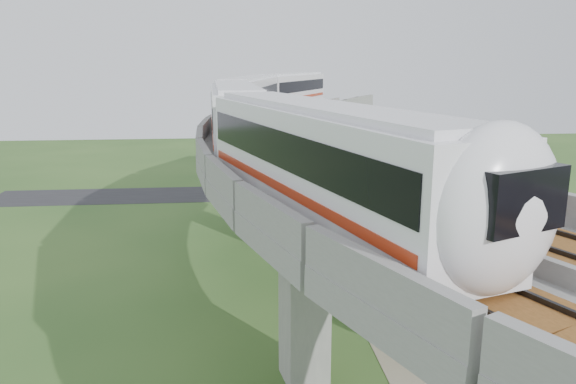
% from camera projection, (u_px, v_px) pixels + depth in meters
% --- Properties ---
extents(ground, '(160.00, 160.00, 0.00)m').
position_uv_depth(ground, '(271.00, 294.00, 37.81)').
color(ground, '#2C5120').
rests_on(ground, ground).
extents(dirt_lot, '(18.00, 26.00, 0.04)m').
position_uv_depth(dirt_lot, '(484.00, 298.00, 37.19)').
color(dirt_lot, gray).
rests_on(dirt_lot, ground).
extents(asphalt_road, '(60.00, 8.00, 0.03)m').
position_uv_depth(asphalt_road, '(254.00, 193.00, 66.88)').
color(asphalt_road, '#232326').
rests_on(asphalt_road, ground).
extents(viaduct, '(19.58, 73.98, 11.40)m').
position_uv_depth(viaduct, '(330.00, 161.00, 36.12)').
color(viaduct, '#99968E').
rests_on(viaduct, ground).
extents(metro_train, '(12.64, 61.17, 3.64)m').
position_uv_depth(metro_train, '(273.00, 105.00, 39.17)').
color(metro_train, silver).
rests_on(metro_train, ground).
extents(fence, '(3.87, 38.73, 1.50)m').
position_uv_depth(fence, '(413.00, 279.00, 38.56)').
color(fence, '#2D382D').
rests_on(fence, ground).
extents(tree_0, '(2.88, 2.88, 3.06)m').
position_uv_depth(tree_0, '(366.00, 193.00, 59.06)').
color(tree_0, '#382314').
rests_on(tree_0, ground).
extents(tree_1, '(2.96, 2.96, 3.11)m').
position_uv_depth(tree_1, '(350.00, 210.00, 52.13)').
color(tree_1, '#382314').
rests_on(tree_1, ground).
extents(tree_2, '(2.52, 2.52, 2.90)m').
position_uv_depth(tree_2, '(347.00, 230.00, 46.09)').
color(tree_2, '#382314').
rests_on(tree_2, ground).
extents(tree_3, '(1.91, 1.91, 3.18)m').
position_uv_depth(tree_3, '(364.00, 270.00, 35.79)').
color(tree_3, '#382314').
rests_on(tree_3, ground).
extents(tree_4, '(2.73, 2.73, 3.36)m').
position_uv_depth(tree_4, '(416.00, 310.00, 30.27)').
color(tree_4, '#382314').
rests_on(tree_4, ground).
extents(car_white, '(1.81, 3.96, 1.32)m').
position_uv_depth(car_white, '(471.00, 329.00, 31.45)').
color(car_white, silver).
rests_on(car_white, dirt_lot).
extents(car_red, '(3.48, 2.29, 1.08)m').
position_uv_depth(car_red, '(515.00, 274.00, 39.74)').
color(car_red, '#B01025').
rests_on(car_red, dirt_lot).
extents(car_dark, '(4.34, 2.31, 1.20)m').
position_uv_depth(car_dark, '(474.00, 262.00, 41.97)').
color(car_dark, black).
rests_on(car_dark, dirt_lot).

